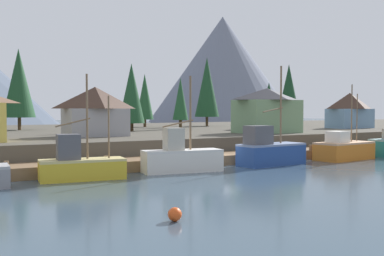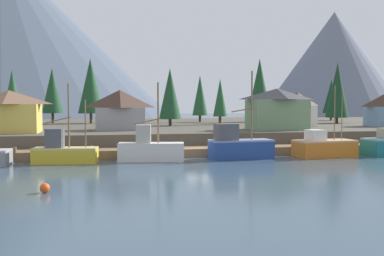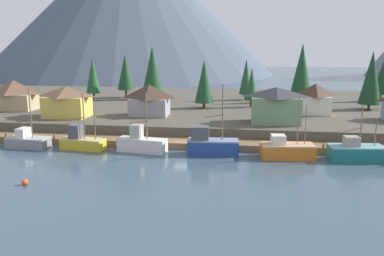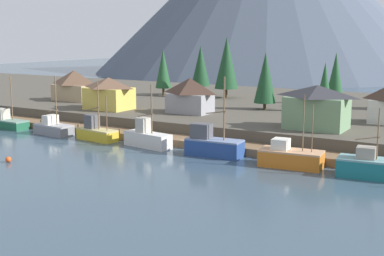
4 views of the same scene
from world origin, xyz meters
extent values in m
cube|color=#384C5B|center=(0.00, 20.00, -0.50)|extent=(400.00, 400.00, 1.00)
cube|color=brown|center=(0.00, 2.00, 0.50)|extent=(80.00, 4.00, 1.00)
cylinder|color=brown|center=(-20.00, 0.20, 0.80)|extent=(0.36, 0.36, 1.60)
cylinder|color=brown|center=(-12.00, 0.20, 0.80)|extent=(0.36, 0.36, 1.60)
cylinder|color=brown|center=(-4.00, 0.20, 0.80)|extent=(0.36, 0.36, 1.60)
cylinder|color=brown|center=(4.00, 0.20, 0.80)|extent=(0.36, 0.36, 1.60)
cylinder|color=brown|center=(12.00, 0.20, 0.80)|extent=(0.36, 0.36, 1.60)
cylinder|color=brown|center=(20.00, 0.20, 0.80)|extent=(0.36, 0.36, 1.60)
cube|color=#4C473D|center=(0.00, 32.00, 1.25)|extent=(400.00, 56.00, 2.50)
cone|color=#475160|center=(-51.84, 148.50, 34.77)|extent=(143.89, 143.89, 69.54)
cone|color=slate|center=(99.04, 145.31, 25.12)|extent=(71.12, 71.12, 50.24)
cube|color=gold|center=(-14.63, -1.70, 0.72)|extent=(6.82, 3.14, 1.45)
cube|color=tan|center=(-14.63, -1.70, 1.55)|extent=(6.82, 3.14, 0.20)
cube|color=#4C4C51|center=(-15.70, -1.55, 2.64)|extent=(1.92, 1.81, 1.98)
cylinder|color=brown|center=(-14.24, -1.75, 5.00)|extent=(0.17, 0.17, 6.71)
cylinder|color=brown|center=(-12.54, -1.98, 4.16)|extent=(0.14, 0.14, 5.02)
cylinder|color=brown|center=(-15.33, -1.60, 4.54)|extent=(2.68, 0.47, 0.74)
cube|color=silver|center=(-5.61, -1.75, 0.89)|extent=(7.35, 3.26, 1.78)
cube|color=silver|center=(-5.61, -1.75, 1.88)|extent=(7.35, 3.26, 0.20)
cube|color=#B2AD9E|center=(-6.43, -1.63, 2.96)|extent=(1.77, 1.74, 1.97)
cylinder|color=brown|center=(-4.85, -1.87, 5.26)|extent=(0.19, 0.19, 6.57)
cylinder|color=brown|center=(-6.00, -1.70, 4.33)|extent=(2.87, 0.57, 0.72)
cube|color=navy|center=(4.64, -1.76, 0.97)|extent=(7.28, 3.23, 1.95)
cube|color=#6C7DA2|center=(4.64, -1.76, 2.05)|extent=(7.28, 3.23, 0.20)
cube|color=#4C4C51|center=(2.84, -1.88, 3.07)|extent=(2.54, 1.99, 1.83)
cylinder|color=brown|center=(5.92, -1.67, 6.06)|extent=(0.19, 0.19, 7.82)
cylinder|color=brown|center=(4.82, -1.74, 5.53)|extent=(2.74, 0.32, 0.57)
cube|color=#CC6B1E|center=(14.82, -2.08, 0.88)|extent=(7.38, 3.84, 1.77)
cube|color=tan|center=(14.82, -2.08, 1.87)|extent=(7.38, 3.84, 0.20)
cube|color=silver|center=(13.57, -2.21, 2.58)|extent=(2.03, 2.16, 1.22)
cylinder|color=brown|center=(16.11, -1.95, 5.18)|extent=(0.13, 0.13, 6.42)
cylinder|color=brown|center=(17.12, -1.85, 4.67)|extent=(0.11, 0.11, 5.39)
cube|color=silver|center=(21.45, 19.68, 4.20)|extent=(5.38, 4.27, 3.40)
pyramid|color=#422D23|center=(21.45, 19.68, 7.03)|extent=(5.65, 4.48, 2.25)
cube|color=gold|center=(-22.50, 10.46, 4.34)|extent=(7.40, 5.36, 3.69)
pyramid|color=brown|center=(-22.50, 10.46, 7.07)|extent=(7.77, 5.63, 1.77)
cube|color=#6B8E66|center=(13.81, 9.99, 4.67)|extent=(7.84, 5.41, 4.33)
pyramid|color=#2D2D33|center=(13.81, 9.99, 7.62)|extent=(8.24, 5.68, 1.57)
cube|color=gray|center=(-8.36, 13.80, 4.09)|extent=(6.76, 4.49, 3.18)
pyramid|color=#422D23|center=(-8.36, 13.80, 6.93)|extent=(7.10, 4.72, 2.50)
cylinder|color=#4C3823|center=(38.69, 39.21, 3.32)|extent=(0.50, 0.50, 1.65)
cone|color=#14381E|center=(38.69, 39.21, 7.81)|extent=(3.69, 3.69, 7.33)
cylinder|color=#4C3823|center=(-26.23, 32.43, 3.30)|extent=(0.50, 0.50, 1.61)
cone|color=#1E4C28|center=(-26.23, 32.43, 8.17)|extent=(3.33, 3.33, 8.11)
cylinder|color=#4C3823|center=(32.91, 26.71, 3.06)|extent=(0.50, 0.50, 1.11)
cone|color=#14381E|center=(32.91, 26.71, 8.80)|extent=(4.33, 4.33, 10.37)
cylinder|color=#4C3823|center=(20.69, 35.68, 3.38)|extent=(0.50, 0.50, 1.76)
cone|color=#194223|center=(20.69, 35.68, 9.84)|extent=(4.59, 4.59, 11.16)
cylinder|color=#4C3823|center=(-12.92, 35.46, 3.46)|extent=(0.50, 0.50, 1.92)
cone|color=#194223|center=(-12.92, 35.46, 9.59)|extent=(4.74, 4.74, 10.35)
cylinder|color=#4C3823|center=(8.56, 37.16, 3.18)|extent=(0.50, 0.50, 1.36)
cone|color=#1E4C28|center=(8.56, 37.16, 7.91)|extent=(3.10, 3.10, 8.09)
cylinder|color=#4C3823|center=(0.41, 23.86, 3.07)|extent=(0.50, 0.50, 1.15)
cone|color=#194223|center=(0.41, 23.86, 7.93)|extent=(3.75, 3.75, 8.57)
cylinder|color=#4C3823|center=(-20.03, 37.37, 3.47)|extent=(0.50, 0.50, 1.95)
cone|color=#194223|center=(-20.03, 37.37, 8.69)|extent=(3.98, 3.98, 8.48)
cylinder|color=#4C3823|center=(9.84, 26.40, 3.23)|extent=(0.50, 0.50, 1.46)
cone|color=#1E4C28|center=(9.84, 26.40, 7.31)|extent=(2.51, 2.51, 6.70)
sphere|color=#E04C19|center=(-14.78, -17.35, 0.35)|extent=(0.70, 0.70, 0.70)
camera|label=1|loc=(-25.41, -37.06, 5.50)|focal=42.77mm
camera|label=2|loc=(-10.76, -49.08, 6.26)|focal=40.89mm
camera|label=3|loc=(9.61, -57.04, 15.44)|focal=38.08mm
camera|label=4|loc=(34.83, -57.41, 14.78)|focal=48.41mm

